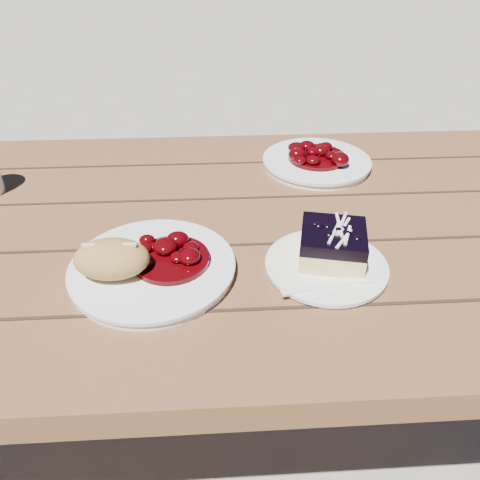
{
  "coord_description": "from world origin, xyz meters",
  "views": [
    {
      "loc": [
        0.12,
        -0.73,
        1.22
      ],
      "look_at": [
        0.15,
        -0.15,
        0.81
      ],
      "focal_mm": 35.0,
      "sensor_mm": 36.0,
      "label": 1
    }
  ],
  "objects": [
    {
      "name": "second_stew",
      "position": [
        0.34,
        0.22,
        0.79
      ],
      "size": [
        0.13,
        0.13,
        0.04
      ],
      "primitive_type": null,
      "color": "#420205",
      "rests_on": "second_plate"
    },
    {
      "name": "dessert_plate",
      "position": [
        0.29,
        -0.15,
        0.76
      ],
      "size": [
        0.19,
        0.19,
        0.01
      ],
      "primitive_type": "cylinder",
      "color": "white",
      "rests_on": "picnic_table"
    },
    {
      "name": "blueberry_cake",
      "position": [
        0.3,
        -0.14,
        0.79
      ],
      "size": [
        0.12,
        0.12,
        0.06
      ],
      "rotation": [
        0.0,
        0.0,
        -0.22
      ],
      "color": "#F8DC87",
      "rests_on": "dessert_plate"
    },
    {
      "name": "fork_dessert",
      "position": [
        0.27,
        -0.21,
        0.76
      ],
      "size": [
        0.16,
        0.05,
        0.0
      ],
      "primitive_type": null,
      "rotation": [
        0.0,
        0.0,
        -1.38
      ],
      "color": "white",
      "rests_on": "dessert_plate"
    },
    {
      "name": "second_plate",
      "position": [
        0.34,
        0.22,
        0.76
      ],
      "size": [
        0.23,
        0.23,
        0.02
      ],
      "primitive_type": "cylinder",
      "color": "white",
      "rests_on": "picnic_table"
    },
    {
      "name": "ground",
      "position": [
        0.0,
        0.0,
        0.0
      ],
      "size": [
        60.0,
        60.0,
        0.0
      ],
      "primitive_type": "plane",
      "color": "gray",
      "rests_on": "ground"
    },
    {
      "name": "main_plate",
      "position": [
        0.01,
        -0.15,
        0.76
      ],
      "size": [
        0.25,
        0.25,
        0.02
      ],
      "primitive_type": "cylinder",
      "color": "white",
      "rests_on": "picnic_table"
    },
    {
      "name": "goulash_stew",
      "position": [
        0.04,
        -0.14,
        0.79
      ],
      "size": [
        0.12,
        0.12,
        0.04
      ],
      "primitive_type": null,
      "color": "#420205",
      "rests_on": "main_plate"
    },
    {
      "name": "picnic_table",
      "position": [
        0.0,
        -0.0,
        0.59
      ],
      "size": [
        2.0,
        1.55,
        0.75
      ],
      "color": "brown",
      "rests_on": "ground"
    },
    {
      "name": "bread_roll",
      "position": [
        -0.04,
        -0.17,
        0.8
      ],
      "size": [
        0.12,
        0.08,
        0.06
      ],
      "primitive_type": "ellipsoid",
      "rotation": [
        0.0,
        0.0,
        -0.03
      ],
      "color": "#B38B45",
      "rests_on": "main_plate"
    }
  ]
}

